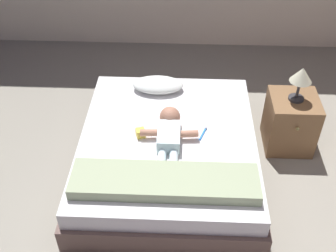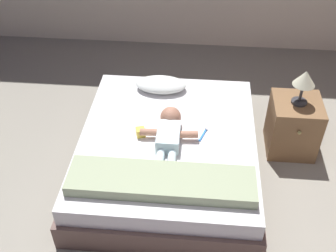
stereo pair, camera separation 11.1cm
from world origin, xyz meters
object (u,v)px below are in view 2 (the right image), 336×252
Objects in this scene: toothbrush at (203,134)px; nightstand at (293,126)px; toy_block at (141,132)px; pillow at (161,85)px; baby at (169,132)px; bed at (168,153)px; lamp at (305,80)px.

toothbrush is 0.32× the size of nightstand.
toy_block is (-0.50, -0.05, 0.03)m from toothbrush.
pillow is 0.73× the size of baby.
toothbrush is at bearing 7.35° from bed.
toothbrush is at bearing -55.83° from pillow.
pillow reaches higher than toothbrush.
toy_block is (-0.23, 0.01, -0.03)m from baby.
baby reaches higher than toy_block.
nightstand is 5.77× the size of toy_block.
baby is at bearing -69.76° from bed.
baby is (0.13, -0.65, 0.01)m from pillow.
lamp reaches higher than toothbrush.
pillow is 0.92× the size of nightstand.
lamp is at bearing 19.15° from bed.
toy_block is (-0.10, -0.64, -0.02)m from pillow.
nightstand reaches higher than pillow.
toothbrush is at bearing -156.91° from nightstand.
toy_block is at bearing -163.23° from nightstand.
nightstand is at bearing -12.50° from pillow.
baby is at bearing -78.76° from pillow.
lamp reaches higher than toy_block.
lamp is (0.77, 0.33, 0.34)m from toothbrush.
toy_block is at bearing -98.54° from pillow.
toy_block is at bearing -173.90° from toothbrush.
baby is 1.13m from nightstand.
toy_block reaches higher than toothbrush.
bed is 3.75× the size of pillow.
baby is at bearing -2.59° from toy_block.
pillow is 0.71m from toothbrush.
bed is 5.57× the size of lamp.
nightstand is (1.17, -0.26, -0.18)m from pillow.
bed is 2.74× the size of baby.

